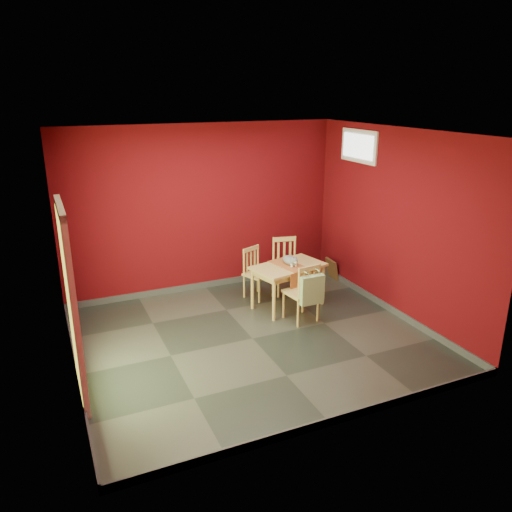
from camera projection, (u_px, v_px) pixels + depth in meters
name	position (u px, v px, depth m)	size (l,w,h in m)	color
ground	(253.00, 338.00, 6.71)	(4.50, 4.50, 0.00)	#2D342D
room_shell	(253.00, 335.00, 6.69)	(4.50, 4.50, 4.50)	#5A090E
doorway	(70.00, 300.00, 5.15)	(0.06, 1.01, 2.13)	#B7D838
window	(359.00, 146.00, 7.68)	(0.05, 0.90, 0.50)	white
outlet_plate	(290.00, 258.00, 8.95)	(0.08, 0.01, 0.12)	silver
dining_table	(288.00, 270.00, 7.52)	(1.19, 0.85, 0.67)	#D6B664
table_runner	(292.00, 271.00, 7.41)	(0.45, 0.71, 0.33)	#AC5E2C
chair_far_left	(257.00, 272.00, 7.94)	(0.50, 0.50, 0.82)	#D6B664
chair_far_right	(286.00, 265.00, 8.13)	(0.50, 0.50, 0.90)	#D6B664
chair_near	(303.00, 292.00, 7.09)	(0.47, 0.47, 0.88)	#D6B664
tote_bag	(312.00, 290.00, 6.88)	(0.35, 0.20, 0.48)	#90B272
cat	(290.00, 259.00, 7.51)	(0.19, 0.36, 0.18)	slate
picture_frame	(332.00, 269.00, 8.80)	(0.14, 0.35, 0.34)	brown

